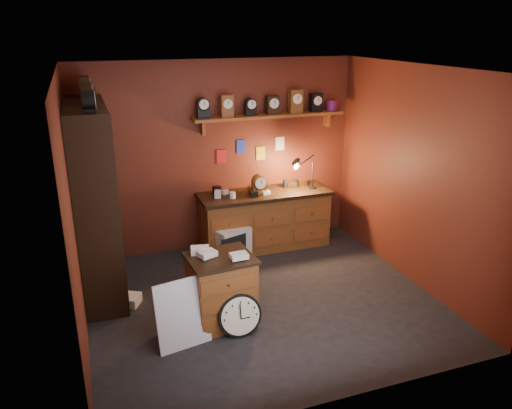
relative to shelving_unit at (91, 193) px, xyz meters
The scene contains 11 objects.
floor 2.40m from the shelving_unit, 28.68° to the right, with size 4.00×4.00×0.00m, color black.
room_shell 2.09m from the shelving_unit, 25.39° to the right, with size 4.02×3.62×2.71m.
shelving_unit is the anchor object (origin of this frame).
workbench 2.54m from the shelving_unit, 11.78° to the left, with size 1.92×0.66×1.36m.
low_cabinet 1.93m from the shelving_unit, 45.61° to the right, with size 0.74×0.64×0.88m.
big_round_clock 2.28m from the shelving_unit, 49.33° to the right, with size 0.47×0.16×0.48m.
white_panel 2.11m from the shelving_unit, 64.56° to the right, with size 0.56×0.02×0.75m, color silver.
mini_fridge 2.04m from the shelving_unit, ahead, with size 0.59×0.61×0.48m.
floor_box_a 1.65m from the shelving_unit, 23.21° to the right, with size 0.23×0.20×0.14m, color olive.
floor_box_b 1.34m from the shelving_unit, 60.79° to the right, with size 0.19×0.23×0.11m, color white.
floor_box_c 1.77m from the shelving_unit, ahead, with size 0.25×0.21×0.19m, color olive.
Camera 1 is at (-1.82, -4.91, 3.11)m, focal length 35.00 mm.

